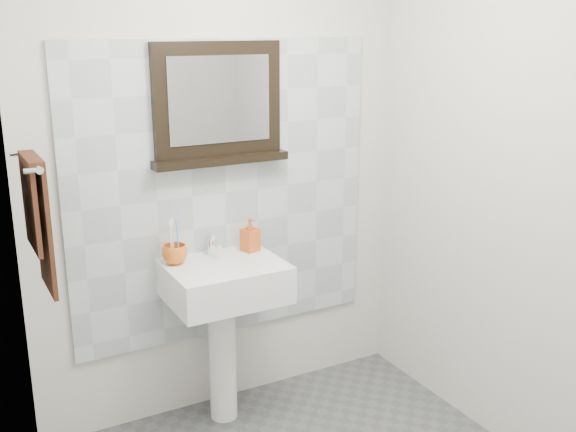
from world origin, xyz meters
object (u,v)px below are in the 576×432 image
object	(u,v)px
soap_dispenser	(250,235)
framed_mirror	(218,106)
pedestal_sink	(224,298)
hand_towel	(38,214)
toothbrush_cup	(175,254)

from	to	relation	value
soap_dispenser	framed_mirror	xyz separation A→B (m)	(-0.12, 0.09, 0.64)
pedestal_sink	soap_dispenser	distance (m)	0.34
soap_dispenser	hand_towel	size ratio (longest dim) A/B	0.31
soap_dispenser	framed_mirror	bearing A→B (deg)	127.48
toothbrush_cup	pedestal_sink	bearing A→B (deg)	-25.41
toothbrush_cup	soap_dispenser	world-z (taller)	soap_dispenser
toothbrush_cup	framed_mirror	world-z (taller)	framed_mirror
pedestal_sink	hand_towel	distance (m)	1.02
framed_mirror	hand_towel	xyz separation A→B (m)	(-0.91, -0.31, -0.34)
pedestal_sink	framed_mirror	bearing A→B (deg)	68.52
hand_towel	toothbrush_cup	bearing A→B (deg)	19.44
toothbrush_cup	soap_dispenser	bearing A→B (deg)	0.19
pedestal_sink	soap_dispenser	world-z (taller)	soap_dispenser
framed_mirror	hand_towel	world-z (taller)	framed_mirror
framed_mirror	hand_towel	size ratio (longest dim) A/B	1.25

